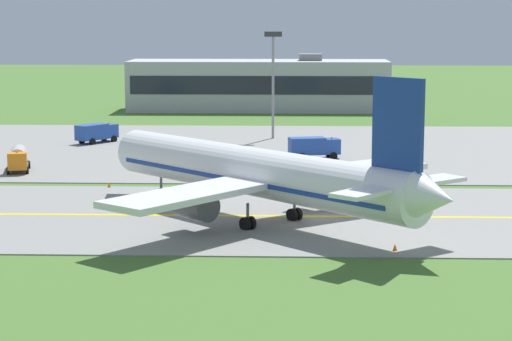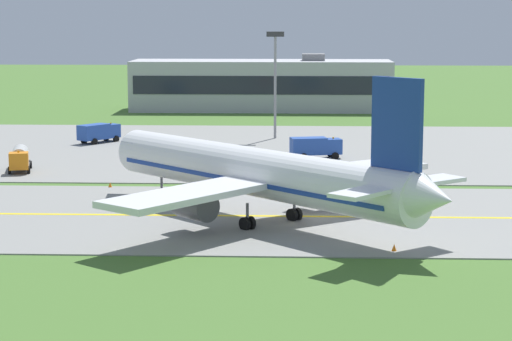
# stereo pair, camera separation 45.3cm
# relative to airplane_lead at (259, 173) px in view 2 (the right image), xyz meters

# --- Properties ---
(ground_plane) EXTENTS (500.00, 500.00, 0.00)m
(ground_plane) POSITION_rel_airplane_lead_xyz_m (4.91, 2.27, -4.13)
(ground_plane) COLOR #47702D
(taxiway_strip) EXTENTS (240.00, 28.00, 0.10)m
(taxiway_strip) POSITION_rel_airplane_lead_xyz_m (4.91, 2.27, -4.08)
(taxiway_strip) COLOR gray
(taxiway_strip) RESTS_ON ground
(apron_pad) EXTENTS (140.00, 52.00, 0.10)m
(apron_pad) POSITION_rel_airplane_lead_xyz_m (14.91, 44.27, -4.08)
(apron_pad) COLOR gray
(apron_pad) RESTS_ON ground
(taxiway_centreline) EXTENTS (220.00, 0.60, 0.01)m
(taxiway_centreline) POSITION_rel_airplane_lead_xyz_m (4.91, 2.27, -4.03)
(taxiway_centreline) COLOR yellow
(taxiway_centreline) RESTS_ON taxiway_strip
(airplane_lead) EXTENTS (30.92, 31.53, 12.70)m
(airplane_lead) POSITION_rel_airplane_lead_xyz_m (0.00, 0.00, 0.00)
(airplane_lead) COLOR white
(airplane_lead) RESTS_ON ground
(service_truck_baggage) EXTENTS (5.28, 6.01, 2.60)m
(service_truck_baggage) POSITION_rel_airplane_lead_xyz_m (-23.24, 49.52, -2.60)
(service_truck_baggage) COLOR #264CA5
(service_truck_baggage) RESTS_ON ground
(service_truck_fuel) EXTENTS (3.38, 6.31, 2.65)m
(service_truck_fuel) POSITION_rel_airplane_lead_xyz_m (-4.78, 27.16, -2.60)
(service_truck_fuel) COLOR red
(service_truck_fuel) RESTS_ON ground
(service_truck_catering) EXTENTS (6.30, 3.37, 2.60)m
(service_truck_catering) POSITION_rel_airplane_lead_xyz_m (5.36, 36.20, -2.60)
(service_truck_catering) COLOR #264CA5
(service_truck_catering) RESTS_ON ground
(service_truck_pushback) EXTENTS (3.40, 6.31, 2.65)m
(service_truck_pushback) POSITION_rel_airplane_lead_xyz_m (-27.15, 25.54, -2.60)
(service_truck_pushback) COLOR orange
(service_truck_pushback) RESTS_ON ground
(terminal_building) EXTENTS (46.10, 12.12, 10.07)m
(terminal_building) POSITION_rel_airplane_lead_xyz_m (-3.13, 96.12, 0.32)
(terminal_building) COLOR #B2B2B7
(terminal_building) RESTS_ON ground
(apron_light_mast) EXTENTS (2.40, 0.50, 14.70)m
(apron_light_mast) POSITION_rel_airplane_lead_xyz_m (0.15, 55.18, 5.19)
(apron_light_mast) COLOR gray
(apron_light_mast) RESTS_ON ground
(traffic_cone_near_edge) EXTENTS (0.44, 0.44, 0.60)m
(traffic_cone_near_edge) POSITION_rel_airplane_lead_xyz_m (10.18, -9.77, -3.83)
(traffic_cone_near_edge) COLOR orange
(traffic_cone_near_edge) RESTS_ON ground
(traffic_cone_mid_edge) EXTENTS (0.44, 0.44, 0.60)m
(traffic_cone_mid_edge) POSITION_rel_airplane_lead_xyz_m (-15.37, 15.73, -3.83)
(traffic_cone_mid_edge) COLOR orange
(traffic_cone_mid_edge) RESTS_ON ground
(traffic_cone_far_edge) EXTENTS (0.44, 0.44, 0.60)m
(traffic_cone_far_edge) POSITION_rel_airplane_lead_xyz_m (7.38, 15.13, -3.83)
(traffic_cone_far_edge) COLOR orange
(traffic_cone_far_edge) RESTS_ON ground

